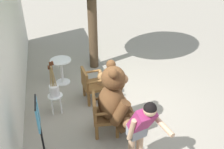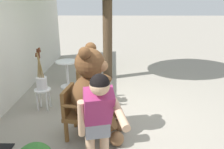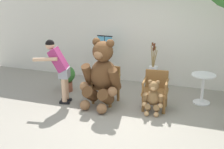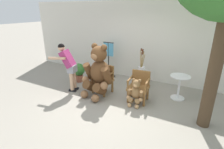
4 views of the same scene
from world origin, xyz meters
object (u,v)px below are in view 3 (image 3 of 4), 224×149
at_px(round_side_table, 203,85).
at_px(potted_plant, 67,77).
at_px(white_stool, 153,80).
at_px(teddy_bear_small, 153,97).
at_px(person_visitor, 59,66).
at_px(brush_bucket, 153,69).
at_px(wooden_chair_right, 156,89).
at_px(clothing_display_stand, 105,59).
at_px(teddy_bear_large, 102,74).
at_px(wooden_chair_left, 107,83).

relative_size(round_side_table, potted_plant, 1.06).
bearing_deg(white_stool, teddy_bear_small, -77.41).
bearing_deg(person_visitor, brush_bucket, 33.94).
relative_size(white_stool, brush_bucket, 0.52).
distance_m(wooden_chair_right, potted_plant, 2.42).
relative_size(potted_plant, clothing_display_stand, 0.50).
height_order(teddy_bear_large, person_visitor, teddy_bear_large).
height_order(teddy_bear_small, clothing_display_stand, clothing_display_stand).
distance_m(teddy_bear_large, brush_bucket, 1.50).
xyz_separation_m(person_visitor, brush_bucket, (1.95, 1.31, -0.25)).
height_order(teddy_bear_small, brush_bucket, brush_bucket).
xyz_separation_m(teddy_bear_large, person_visitor, (-1.01, -0.15, 0.13)).
height_order(white_stool, brush_bucket, brush_bucket).
xyz_separation_m(teddy_bear_large, potted_plant, (-1.21, 0.57, -0.38)).
bearing_deg(wooden_chair_left, teddy_bear_large, -94.47).
distance_m(white_stool, brush_bucket, 0.30).
distance_m(wooden_chair_right, teddy_bear_small, 0.30).
distance_m(round_side_table, potted_plant, 3.42).
height_order(white_stool, round_side_table, round_side_table).
relative_size(wooden_chair_left, teddy_bear_large, 0.54).
distance_m(wooden_chair_left, brush_bucket, 1.30).
bearing_deg(person_visitor, wooden_chair_right, 10.61).
relative_size(wooden_chair_left, clothing_display_stand, 0.63).
distance_m(teddy_bear_small, person_visitor, 2.28).
height_order(teddy_bear_small, potted_plant, teddy_bear_small).
relative_size(teddy_bear_large, white_stool, 3.44).
bearing_deg(potted_plant, person_visitor, -74.69).
xyz_separation_m(teddy_bear_large, clothing_display_stand, (-0.48, 1.47, -0.05)).
relative_size(teddy_bear_small, brush_bucket, 0.86).
height_order(wooden_chair_left, potted_plant, wooden_chair_left).
bearing_deg(white_stool, potted_plant, -164.57).
xyz_separation_m(wooden_chair_left, brush_bucket, (0.92, 0.90, 0.20)).
bearing_deg(clothing_display_stand, white_stool, -12.28).
bearing_deg(teddy_bear_small, wooden_chair_left, 166.61).
relative_size(teddy_bear_small, round_side_table, 1.05).
distance_m(wooden_chair_right, person_visitor, 2.29).
distance_m(brush_bucket, clothing_display_stand, 1.46).
distance_m(teddy_bear_small, potted_plant, 2.48).
bearing_deg(potted_plant, teddy_bear_large, -25.33).
bearing_deg(person_visitor, white_stool, 33.92).
bearing_deg(wooden_chair_right, person_visitor, -169.39).
bearing_deg(clothing_display_stand, wooden_chair_left, -67.45).
relative_size(teddy_bear_large, potted_plant, 2.33).
bearing_deg(teddy_bear_small, white_stool, 102.59).
distance_m(white_stool, round_side_table, 1.28).
relative_size(wooden_chair_right, clothing_display_stand, 0.63).
distance_m(wooden_chair_right, teddy_bear_large, 1.26).
xyz_separation_m(wooden_chair_left, person_visitor, (-1.03, -0.41, 0.45)).
bearing_deg(white_stool, wooden_chair_left, -135.66).
distance_m(wooden_chair_left, wooden_chair_right, 1.18).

